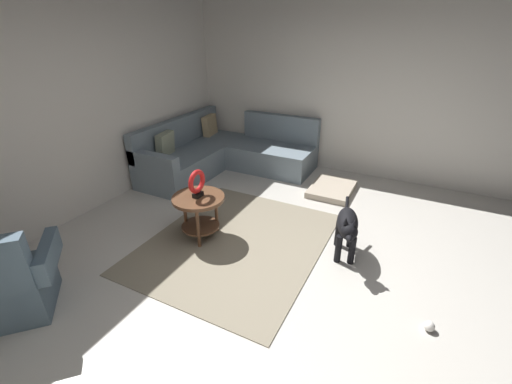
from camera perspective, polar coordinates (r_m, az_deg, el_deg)
ground_plane at (r=3.72m, az=5.23°, el=-13.00°), size 6.00×6.00×0.10m
wall_back at (r=4.87m, az=-28.69°, el=11.96°), size 6.00×0.12×2.70m
wall_right at (r=5.81m, az=17.34°, el=15.80°), size 0.12×6.00×2.70m
area_rug at (r=4.04m, az=-3.23°, el=-8.36°), size 2.30×1.90×0.01m
sectional_couch at (r=5.93m, az=-5.55°, el=6.39°), size 2.20×2.25×0.88m
armchair at (r=3.66m, az=-36.33°, el=-12.38°), size 0.99×0.99×0.88m
side_table at (r=3.98m, az=-9.55°, el=-2.34°), size 0.60×0.60×0.54m
torus_sculpture at (r=3.85m, az=-9.88°, el=1.51°), size 0.28×0.08×0.33m
dog_bed_mat at (r=5.31m, az=12.60°, el=0.52°), size 0.80×0.60×0.09m
dog at (r=3.74m, az=15.06°, el=-5.62°), size 0.83×0.35×0.63m
dog_toy_ball at (r=3.37m, az=27.07°, el=-19.42°), size 0.09×0.09×0.09m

